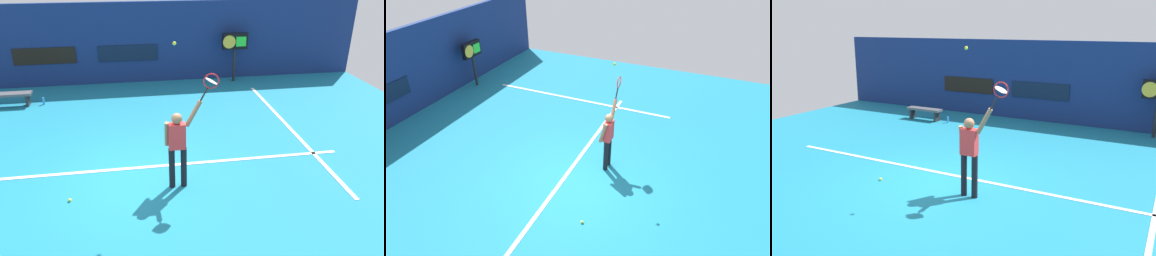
# 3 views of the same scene
# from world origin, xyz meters

# --- Properties ---
(ground_plane) EXTENTS (18.00, 18.00, 0.00)m
(ground_plane) POSITION_xyz_m (0.00, 0.00, 0.00)
(ground_plane) COLOR teal
(court_baseline) EXTENTS (10.00, 0.10, 0.01)m
(court_baseline) POSITION_xyz_m (0.00, 0.47, 0.01)
(court_baseline) COLOR white
(court_baseline) RESTS_ON ground_plane
(court_sideline) EXTENTS (0.10, 7.00, 0.01)m
(court_sideline) POSITION_xyz_m (4.44, 2.00, 0.01)
(court_sideline) COLOR white
(court_sideline) RESTS_ON ground_plane
(tennis_player) EXTENTS (0.76, 0.31, 1.94)m
(tennis_player) POSITION_xyz_m (0.92, -0.40, 1.01)
(tennis_player) COLOR black
(tennis_player) RESTS_ON ground_plane
(tennis_racket) EXTENTS (0.44, 0.27, 0.61)m
(tennis_racket) POSITION_xyz_m (1.58, -0.41, 2.29)
(tennis_racket) COLOR black
(tennis_ball) EXTENTS (0.07, 0.07, 0.07)m
(tennis_ball) POSITION_xyz_m (0.89, -0.49, 3.08)
(tennis_ball) COLOR #CCE033
(scoreboard_clock) EXTENTS (0.96, 0.20, 1.85)m
(scoreboard_clock) POSITION_xyz_m (3.97, 6.47, 1.45)
(scoreboard_clock) COLOR black
(scoreboard_clock) RESTS_ON ground_plane
(spare_ball) EXTENTS (0.07, 0.07, 0.07)m
(spare_ball) POSITION_xyz_m (-1.30, -0.61, 0.03)
(spare_ball) COLOR #CCE033
(spare_ball) RESTS_ON ground_plane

